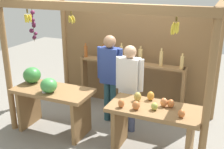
% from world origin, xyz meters
% --- Properties ---
extents(ground_plane, '(12.00, 12.00, 0.00)m').
position_xyz_m(ground_plane, '(0.00, 0.00, 0.00)').
color(ground_plane, gray).
rests_on(ground_plane, ground).
extents(market_stall, '(3.31, 1.87, 2.25)m').
position_xyz_m(market_stall, '(-0.01, 0.41, 1.30)').
color(market_stall, olive).
rests_on(market_stall, ground).
extents(fruit_counter_left, '(1.35, 0.64, 1.07)m').
position_xyz_m(fruit_counter_left, '(-0.97, -0.65, 0.67)').
color(fruit_counter_left, olive).
rests_on(fruit_counter_left, ground).
extents(fruit_counter_right, '(1.34, 0.64, 0.93)m').
position_xyz_m(fruit_counter_right, '(0.87, -0.66, 0.59)').
color(fruit_counter_right, olive).
rests_on(fruit_counter_right, ground).
extents(bottle_shelf_unit, '(2.13, 0.22, 1.36)m').
position_xyz_m(bottle_shelf_unit, '(0.03, 0.66, 0.80)').
color(bottle_shelf_unit, olive).
rests_on(bottle_shelf_unit, ground).
extents(vendor_man, '(0.48, 0.22, 1.62)m').
position_xyz_m(vendor_man, '(-0.15, 0.06, 0.97)').
color(vendor_man, '#2A535F').
rests_on(vendor_man, ground).
extents(vendor_woman, '(0.48, 0.21, 1.53)m').
position_xyz_m(vendor_woman, '(0.30, -0.14, 0.91)').
color(vendor_woman, '#475176').
rests_on(vendor_woman, ground).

